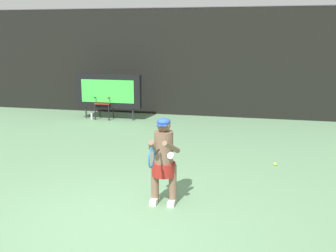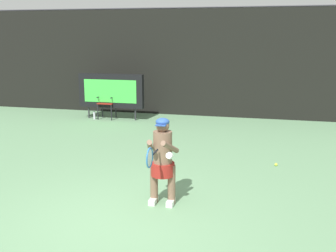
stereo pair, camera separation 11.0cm
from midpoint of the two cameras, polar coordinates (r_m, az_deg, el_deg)
ground at (r=6.21m, az=-8.23°, el=-14.00°), size 18.00×22.00×0.03m
backdrop_screen at (r=14.02m, az=4.50°, el=8.75°), size 18.00×0.12×3.66m
scoreboard at (r=13.59m, az=-8.54°, el=4.86°), size 2.20×0.21×1.50m
umpire_chair at (r=13.76m, az=-9.06°, el=3.56°), size 0.52×0.44×1.08m
water_bottle at (r=13.77m, az=-10.83°, el=1.40°), size 0.07×0.07×0.27m
tennis_player at (r=6.69m, az=-1.09°, el=-4.51°), size 0.54×0.61×1.45m
tennis_racket at (r=6.06m, az=-2.79°, el=-4.40°), size 0.03×0.60×0.31m
tennis_ball_loose at (r=9.11m, az=14.39°, el=-5.16°), size 0.07×0.07×0.07m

